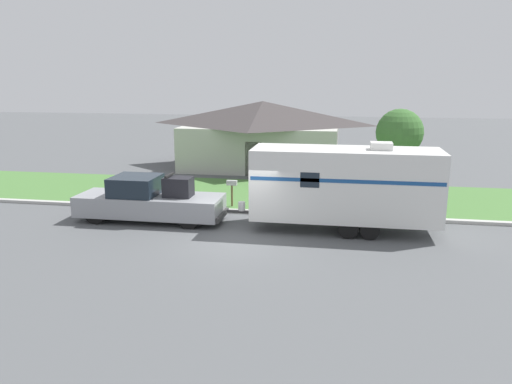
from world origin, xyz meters
The scene contains 8 objects.
ground_plane centered at (0.00, 0.00, 0.00)m, with size 120.00×120.00×0.00m, color #515456.
curb_strip centered at (0.00, 3.75, 0.07)m, with size 80.00×0.30×0.14m.
lawn_strip centered at (0.00, 7.40, 0.01)m, with size 80.00×7.00×0.03m.
house_across_street centered at (-1.69, 15.57, 2.24)m, with size 10.64×7.71×4.33m.
pickup_truck centered at (-4.29, 1.96, 0.85)m, with size 6.18×2.02×2.01m.
travel_trailer centered at (3.72, 1.96, 1.85)m, with size 8.26×2.33×3.50m.
mailbox centered at (-1.38, 4.75, 0.96)m, with size 0.48×0.20×1.25m.
tree_in_yard centered at (6.12, 6.52, 3.37)m, with size 2.15×2.15×4.48m.
Camera 1 is at (3.55, -17.12, 5.89)m, focal length 35.00 mm.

